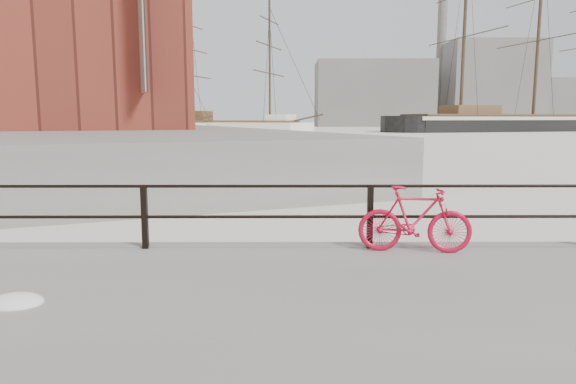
% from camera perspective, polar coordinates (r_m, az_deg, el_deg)
% --- Properties ---
extents(far_quay, '(78.44, 148.07, 1.80)m').
position_cam_1_polar(far_quay, '(87.38, -24.22, 6.55)').
color(far_quay, gray).
rests_on(far_quay, ground).
extents(bicycle, '(1.70, 0.48, 1.01)m').
position_cam_1_polar(bicycle, '(7.96, 13.91, -2.97)').
color(bicycle, '#BC0C2D').
rests_on(bicycle, promenade).
extents(barque_black, '(70.39, 39.40, 37.40)m').
position_cam_1_polar(barque_black, '(104.10, 25.48, 6.13)').
color(barque_black, black).
rests_on(barque_black, ground).
extents(schooner_mid, '(31.71, 21.52, 21.01)m').
position_cam_1_polar(schooner_mid, '(82.09, -6.36, 6.52)').
color(schooner_mid, white).
rests_on(schooner_mid, ground).
extents(schooner_left, '(27.24, 16.81, 19.14)m').
position_cam_1_polar(schooner_left, '(80.17, -17.72, 6.15)').
color(schooner_left, silver).
rests_on(schooner_left, ground).
extents(workboat_far, '(9.53, 9.15, 7.00)m').
position_cam_1_polar(workboat_far, '(60.67, -28.50, 5.00)').
color(workboat_far, black).
rests_on(workboat_far, ground).
extents(apartment_mustard, '(26.02, 22.15, 22.20)m').
position_cam_1_polar(apartment_mustard, '(55.54, -28.21, 18.22)').
color(apartment_mustard, gold).
rests_on(apartment_mustard, far_quay).
extents(apartment_cream, '(24.16, 21.40, 21.20)m').
position_cam_1_polar(apartment_cream, '(78.12, -26.47, 14.77)').
color(apartment_cream, beige).
rests_on(apartment_cream, far_quay).
extents(apartment_grey, '(26.02, 22.15, 23.20)m').
position_cam_1_polar(apartment_grey, '(100.05, -25.62, 13.77)').
color(apartment_grey, gray).
rests_on(apartment_grey, far_quay).
extents(apartment_brick, '(27.87, 22.90, 21.20)m').
position_cam_1_polar(apartment_brick, '(122.83, -25.00, 12.16)').
color(apartment_brick, brown).
rests_on(apartment_brick, far_quay).
extents(industrial_west, '(32.00, 18.00, 18.00)m').
position_cam_1_polar(industrial_west, '(150.18, 9.37, 10.65)').
color(industrial_west, gray).
rests_on(industrial_west, ground).
extents(industrial_mid, '(26.00, 20.00, 24.00)m').
position_cam_1_polar(industrial_mid, '(164.53, 21.43, 11.03)').
color(industrial_mid, gray).
rests_on(industrial_mid, ground).
extents(industrial_east, '(20.00, 16.00, 14.00)m').
position_cam_1_polar(industrial_east, '(178.42, 27.70, 8.79)').
color(industrial_east, gray).
rests_on(industrial_east, ground).
extents(smokestack, '(2.80, 2.80, 44.00)m').
position_cam_1_polar(smokestack, '(165.93, 16.64, 14.69)').
color(smokestack, gray).
rests_on(smokestack, ground).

